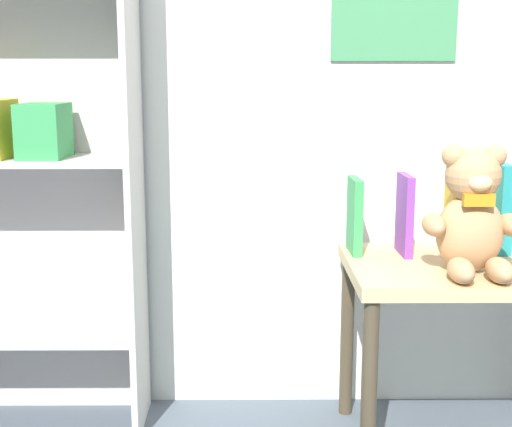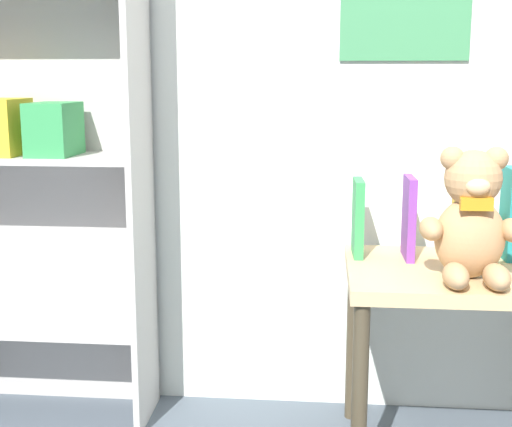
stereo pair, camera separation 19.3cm
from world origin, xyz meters
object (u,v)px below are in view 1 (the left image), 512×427
object	(u,v)px
display_table	(460,292)
book_standing_yellow	(454,209)
bookshelf_side	(22,125)
teddy_bear	(472,216)
book_standing_green	(355,216)
book_standing_purple	(405,215)
book_standing_teal	(501,209)

from	to	relation	value
display_table	book_standing_yellow	world-z (taller)	book_standing_yellow
bookshelf_side	display_table	size ratio (longest dim) A/B	2.61
display_table	teddy_bear	bearing A→B (deg)	-95.96
book_standing_green	book_standing_purple	xyz separation A→B (m)	(0.14, -0.02, 0.01)
book_standing_purple	book_standing_teal	size ratio (longest dim) A/B	0.89
book_standing_purple	book_standing_yellow	xyz separation A→B (m)	(0.14, -0.00, 0.02)
book_standing_green	book_standing_teal	world-z (taller)	book_standing_teal
display_table	book_standing_green	xyz separation A→B (m)	(-0.27, 0.12, 0.19)
teddy_bear	display_table	bearing A→B (deg)	84.04
teddy_bear	book_standing_purple	xyz separation A→B (m)	(-0.13, 0.20, -0.04)
book_standing_purple	book_standing_teal	world-z (taller)	book_standing_teal
bookshelf_side	book_standing_yellow	distance (m)	1.24
display_table	book_standing_purple	bearing A→B (deg)	144.36
bookshelf_side	display_table	bearing A→B (deg)	-8.56
book_standing_purple	book_standing_yellow	size ratio (longest dim) A/B	0.86
display_table	book_standing_purple	size ratio (longest dim) A/B	2.70
book_standing_purple	book_standing_yellow	bearing A→B (deg)	-2.66
bookshelf_side	book_standing_green	distance (m)	0.98
book_standing_purple	book_standing_teal	xyz separation A→B (m)	(0.27, 0.01, 0.01)
bookshelf_side	book_standing_teal	size ratio (longest dim) A/B	6.31
bookshelf_side	book_standing_purple	xyz separation A→B (m)	(1.08, -0.08, -0.24)
book_standing_green	display_table	bearing A→B (deg)	-24.50
book_standing_green	book_standing_yellow	distance (m)	0.28
book_standing_green	book_standing_teal	size ratio (longest dim) A/B	0.85
display_table	book_standing_yellow	bearing A→B (deg)	90.00
bookshelf_side	teddy_bear	world-z (taller)	bookshelf_side
book_standing_green	book_standing_teal	distance (m)	0.41
display_table	book_standing_green	size ratio (longest dim) A/B	2.86
display_table	book_standing_yellow	distance (m)	0.23
display_table	teddy_bear	size ratio (longest dim) A/B	1.86
teddy_bear	book_standing_green	size ratio (longest dim) A/B	1.54
book_standing_green	book_standing_purple	bearing A→B (deg)	-8.80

